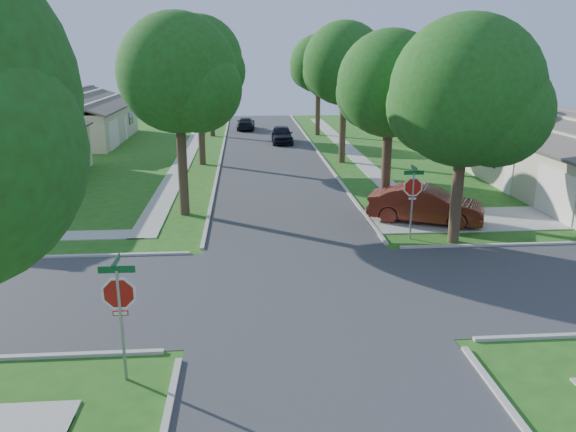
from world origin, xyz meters
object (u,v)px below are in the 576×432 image
(tree_e_far, at_px, (319,67))
(car_curb_west, at_px, (246,123))
(tree_e_mid, at_px, (345,67))
(house_ne_far, at_px, (461,124))
(tree_w_far, at_px, (211,72))
(stop_sign_sw, at_px, (119,299))
(tree_ne_corner, at_px, (467,99))
(stop_sign_ne, at_px, (413,190))
(tree_e_near, at_px, (391,89))
(tree_w_mid, at_px, (199,64))
(house_nw_far, at_px, (75,123))
(car_curb_east, at_px, (282,134))
(car_driveway, at_px, (426,205))
(tree_w_near, at_px, (179,79))

(tree_e_far, xyz_separation_m, car_curb_west, (-6.48, 4.02, -5.39))
(tree_e_mid, height_order, house_ne_far, tree_e_mid)
(tree_w_far, distance_m, car_curb_west, 6.99)
(stop_sign_sw, distance_m, tree_ne_corner, 14.64)
(stop_sign_ne, bearing_deg, tree_e_mid, 89.80)
(tree_e_near, relative_size, tree_w_mid, 0.87)
(house_ne_far, distance_m, house_nw_far, 32.12)
(stop_sign_sw, relative_size, tree_w_far, 0.37)
(car_curb_east, bearing_deg, tree_e_mid, -66.73)
(house_nw_far, relative_size, car_curb_east, 3.25)
(house_ne_far, relative_size, car_driveway, 2.76)
(tree_w_mid, distance_m, tree_ne_corner, 20.10)
(tree_w_far, height_order, tree_ne_corner, tree_ne_corner)
(tree_w_near, bearing_deg, tree_e_mid, 51.92)
(stop_sign_sw, distance_m, tree_w_far, 38.86)
(stop_sign_sw, height_order, car_driveway, stop_sign_sw)
(tree_e_far, height_order, house_ne_far, tree_e_far)
(car_curb_east, bearing_deg, stop_sign_sw, -99.05)
(stop_sign_sw, relative_size, tree_e_near, 0.36)
(tree_e_mid, xyz_separation_m, house_nw_far, (-20.75, 10.99, -4.74))
(tree_e_near, relative_size, house_nw_far, 0.61)
(tree_w_mid, height_order, tree_w_far, tree_w_mid)
(tree_w_far, relative_size, car_curb_west, 1.97)
(stop_sign_ne, height_order, tree_ne_corner, tree_ne_corner)
(tree_ne_corner, height_order, house_nw_far, tree_ne_corner)
(tree_e_mid, relative_size, car_curb_west, 2.26)
(car_curb_west, bearing_deg, stop_sign_sw, 88.13)
(stop_sign_ne, relative_size, car_driveway, 0.60)
(car_curb_west, bearing_deg, stop_sign_ne, 103.03)
(stop_sign_sw, xyz_separation_m, house_ne_far, (20.69, 33.70, -0.51))
(tree_e_mid, height_order, house_nw_far, tree_e_mid)
(tree_e_mid, bearing_deg, car_curb_east, 112.55)
(stop_sign_sw, distance_m, car_curb_west, 42.85)
(house_nw_far, distance_m, car_curb_west, 15.52)
(tree_e_near, relative_size, tree_ne_corner, 0.96)
(tree_w_near, bearing_deg, stop_sign_sw, -90.23)
(stop_sign_ne, distance_m, tree_ne_corner, 3.96)
(house_nw_far, bearing_deg, tree_e_far, 5.53)
(house_nw_far, bearing_deg, car_curb_west, 22.89)
(house_ne_far, bearing_deg, house_nw_far, 174.64)
(tree_w_near, relative_size, car_curb_west, 2.20)
(house_nw_far, relative_size, car_curb_west, 3.33)
(tree_e_far, relative_size, tree_w_mid, 0.91)
(house_nw_far, xyz_separation_m, car_curb_east, (17.19, -2.42, -0.80))
(house_ne_far, xyz_separation_m, house_nw_far, (-31.98, 3.00, 0.00))
(tree_e_mid, bearing_deg, house_nw_far, 152.09)
(car_curb_west, bearing_deg, house_ne_far, 155.12)
(tree_ne_corner, bearing_deg, car_driveway, 97.68)
(tree_w_far, xyz_separation_m, tree_ne_corner, (11.01, -29.80, 0.09))
(tree_e_far, height_order, tree_ne_corner, tree_e_far)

